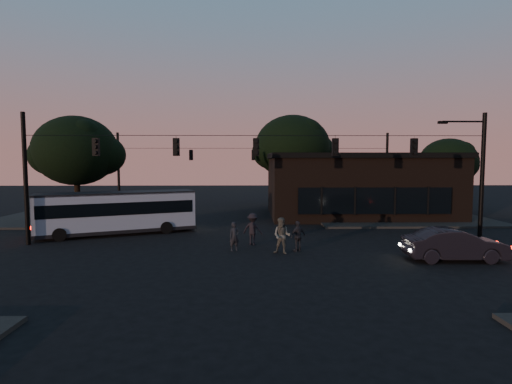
{
  "coord_description": "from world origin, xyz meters",
  "views": [
    {
      "loc": [
        -0.37,
        -18.67,
        4.75
      ],
      "look_at": [
        0.0,
        4.0,
        3.0
      ],
      "focal_mm": 28.0,
      "sensor_mm": 36.0,
      "label": 1
    }
  ],
  "objects_px": {
    "building": "(357,185)",
    "car": "(455,245)",
    "pedestrian_d": "(253,229)",
    "bus": "(118,211)",
    "pedestrian_a": "(234,236)",
    "pedestrian_b": "(282,236)",
    "pedestrian_c": "(298,236)"
  },
  "relations": [
    {
      "from": "bus",
      "to": "pedestrian_b",
      "type": "relative_size",
      "value": 5.32
    },
    {
      "from": "bus",
      "to": "car",
      "type": "xyz_separation_m",
      "value": [
        18.39,
        -7.24,
        -0.78
      ]
    },
    {
      "from": "car",
      "to": "pedestrian_d",
      "type": "xyz_separation_m",
      "value": [
        -9.63,
        3.83,
        0.13
      ]
    },
    {
      "from": "pedestrian_a",
      "to": "pedestrian_b",
      "type": "height_order",
      "value": "pedestrian_b"
    },
    {
      "from": "pedestrian_b",
      "to": "bus",
      "type": "bearing_deg",
      "value": 170.52
    },
    {
      "from": "bus",
      "to": "car",
      "type": "distance_m",
      "value": 19.78
    },
    {
      "from": "pedestrian_a",
      "to": "pedestrian_d",
      "type": "relative_size",
      "value": 0.85
    },
    {
      "from": "pedestrian_d",
      "to": "pedestrian_b",
      "type": "bearing_deg",
      "value": 142.29
    },
    {
      "from": "car",
      "to": "pedestrian_d",
      "type": "distance_m",
      "value": 10.37
    },
    {
      "from": "building",
      "to": "pedestrian_a",
      "type": "relative_size",
      "value": 10.0
    },
    {
      "from": "bus",
      "to": "pedestrian_c",
      "type": "relative_size",
      "value": 6.13
    },
    {
      "from": "building",
      "to": "car",
      "type": "relative_size",
      "value": 3.29
    },
    {
      "from": "car",
      "to": "pedestrian_c",
      "type": "height_order",
      "value": "pedestrian_c"
    },
    {
      "from": "pedestrian_b",
      "to": "pedestrian_c",
      "type": "distance_m",
      "value": 1.05
    },
    {
      "from": "pedestrian_a",
      "to": "building",
      "type": "bearing_deg",
      "value": 29.11
    },
    {
      "from": "pedestrian_a",
      "to": "pedestrian_c",
      "type": "xyz_separation_m",
      "value": [
        3.35,
        -0.2,
        0.04
      ]
    },
    {
      "from": "pedestrian_c",
      "to": "bus",
      "type": "bearing_deg",
      "value": -58.68
    },
    {
      "from": "building",
      "to": "bus",
      "type": "distance_m",
      "value": 20.0
    },
    {
      "from": "bus",
      "to": "car",
      "type": "relative_size",
      "value": 2.12
    },
    {
      "from": "pedestrian_b",
      "to": "pedestrian_c",
      "type": "bearing_deg",
      "value": 50.93
    },
    {
      "from": "pedestrian_c",
      "to": "pedestrian_d",
      "type": "relative_size",
      "value": 0.9
    },
    {
      "from": "pedestrian_a",
      "to": "pedestrian_b",
      "type": "relative_size",
      "value": 0.82
    },
    {
      "from": "building",
      "to": "bus",
      "type": "height_order",
      "value": "building"
    },
    {
      "from": "building",
      "to": "car",
      "type": "xyz_separation_m",
      "value": [
        0.44,
        -16.0,
        -1.94
      ]
    },
    {
      "from": "building",
      "to": "car",
      "type": "bearing_deg",
      "value": -88.42
    },
    {
      "from": "pedestrian_a",
      "to": "pedestrian_d",
      "type": "distance_m",
      "value": 1.84
    },
    {
      "from": "pedestrian_a",
      "to": "pedestrian_d",
      "type": "xyz_separation_m",
      "value": [
        0.98,
        1.55,
        0.13
      ]
    },
    {
      "from": "building",
      "to": "pedestrian_d",
      "type": "distance_m",
      "value": 15.35
    },
    {
      "from": "building",
      "to": "car",
      "type": "distance_m",
      "value": 16.12
    },
    {
      "from": "pedestrian_a",
      "to": "pedestrian_b",
      "type": "xyz_separation_m",
      "value": [
        2.46,
        -0.74,
        0.16
      ]
    },
    {
      "from": "car",
      "to": "pedestrian_c",
      "type": "distance_m",
      "value": 7.55
    },
    {
      "from": "car",
      "to": "pedestrian_d",
      "type": "relative_size",
      "value": 2.59
    }
  ]
}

